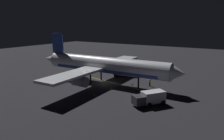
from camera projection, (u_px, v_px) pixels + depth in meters
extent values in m
cube|color=#26262B|center=(105.00, 84.00, 50.99)|extent=(180.00, 180.00, 0.20)
cube|color=gold|center=(121.00, 85.00, 49.64)|extent=(4.15, 20.56, 0.01)
cylinder|color=white|center=(105.00, 65.00, 50.01)|extent=(4.87, 31.48, 3.78)
cube|color=#2D479E|center=(105.00, 69.00, 50.24)|extent=(4.51, 26.77, 0.68)
cone|color=white|center=(178.00, 73.00, 41.68)|extent=(3.81, 3.15, 3.71)
cone|color=white|center=(51.00, 59.00, 58.63)|extent=(3.56, 4.65, 3.40)
cube|color=#2D479E|center=(58.00, 43.00, 56.34)|extent=(0.48, 3.61, 5.12)
cube|color=white|center=(119.00, 61.00, 58.97)|extent=(15.51, 5.33, 0.50)
cylinder|color=slate|center=(121.00, 67.00, 58.03)|extent=(2.21, 3.27, 2.10)
cube|color=white|center=(73.00, 75.00, 42.85)|extent=(15.51, 5.33, 0.50)
cylinder|color=slate|center=(80.00, 81.00, 43.20)|extent=(2.21, 3.27, 2.10)
cylinder|color=black|center=(138.00, 83.00, 46.42)|extent=(0.37, 0.37, 2.60)
cylinder|color=black|center=(101.00, 75.00, 53.88)|extent=(0.37, 0.37, 2.60)
cylinder|color=black|center=(90.00, 79.00, 50.05)|extent=(0.37, 0.37, 2.60)
cube|color=silver|center=(153.00, 97.00, 37.41)|extent=(4.49, 4.03, 1.96)
cube|color=#38383D|center=(139.00, 100.00, 36.38)|extent=(2.62, 2.67, 1.50)
cylinder|color=black|center=(146.00, 103.00, 37.09)|extent=(2.07, 2.41, 0.90)
cylinder|color=black|center=(160.00, 101.00, 38.14)|extent=(2.07, 2.41, 0.90)
cube|color=maroon|center=(120.00, 71.00, 57.30)|extent=(3.86, 4.26, 2.16)
cube|color=#38383D|center=(131.00, 72.00, 57.49)|extent=(2.67, 2.62, 1.50)
cylinder|color=black|center=(125.00, 75.00, 57.59)|extent=(2.41, 2.06, 0.90)
cylinder|color=black|center=(115.00, 75.00, 57.48)|extent=(2.41, 2.06, 0.90)
cylinder|color=black|center=(150.00, 84.00, 48.67)|extent=(0.32, 0.32, 0.85)
cylinder|color=yellow|center=(150.00, 81.00, 48.51)|extent=(0.40, 0.40, 0.65)
sphere|color=tan|center=(150.00, 79.00, 48.41)|extent=(0.24, 0.24, 0.24)
cone|color=#EA590F|center=(132.00, 84.00, 49.62)|extent=(0.36, 0.36, 0.55)
cube|color=black|center=(132.00, 85.00, 49.68)|extent=(0.50, 0.50, 0.03)
cone|color=#EA590F|center=(111.00, 88.00, 46.09)|extent=(0.36, 0.36, 0.55)
cube|color=black|center=(111.00, 90.00, 46.14)|extent=(0.50, 0.50, 0.03)
cone|color=#EA590F|center=(94.00, 95.00, 41.97)|extent=(0.36, 0.36, 0.55)
cube|color=black|center=(94.00, 96.00, 42.03)|extent=(0.50, 0.50, 0.03)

